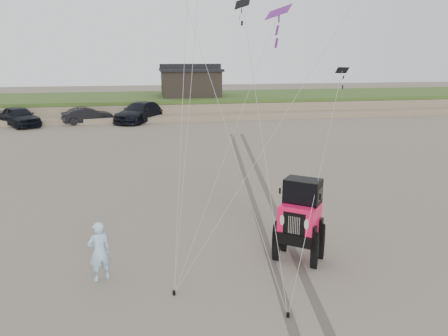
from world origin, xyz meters
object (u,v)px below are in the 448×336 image
(truck_a, at_px, (19,116))
(truck_c, at_px, (140,112))
(man, at_px, (99,251))
(cabin, at_px, (190,82))
(truck_b, at_px, (87,115))
(jeep, at_px, (299,229))

(truck_a, distance_m, truck_c, 10.27)
(truck_c, bearing_deg, man, -60.41)
(truck_c, bearing_deg, cabin, 80.34)
(truck_b, xyz_separation_m, man, (3.73, -29.32, 0.13))
(truck_a, distance_m, truck_b, 5.63)
(truck_a, xyz_separation_m, truck_c, (10.23, 0.90, 0.03))
(cabin, relative_size, truck_c, 1.04)
(truck_a, height_order, jeep, jeep)
(man, bearing_deg, truck_a, -96.10)
(cabin, height_order, truck_b, cabin)
(cabin, xyz_separation_m, jeep, (-0.49, -35.52, -2.23))
(cabin, height_order, truck_c, cabin)
(truck_a, bearing_deg, jeep, -98.85)
(jeep, xyz_separation_m, man, (-5.79, -0.19, -0.15))
(cabin, distance_m, man, 36.33)
(jeep, height_order, man, jeep)
(cabin, xyz_separation_m, truck_c, (-5.37, -6.18, -2.34))
(man, bearing_deg, cabin, -124.11)
(truck_c, xyz_separation_m, man, (-0.91, -29.53, -0.04))
(truck_b, xyz_separation_m, truck_c, (4.65, 0.21, 0.17))
(cabin, bearing_deg, jeep, -90.79)
(truck_a, xyz_separation_m, jeep, (15.11, -28.44, 0.14))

